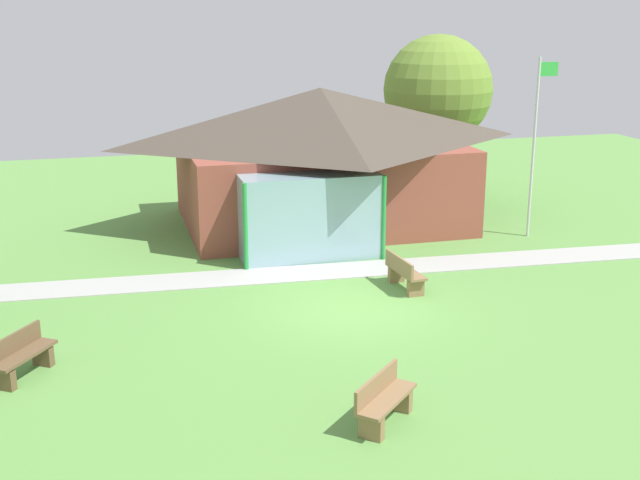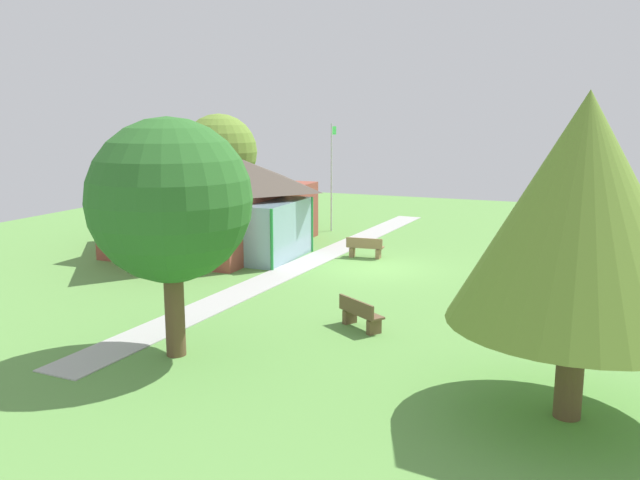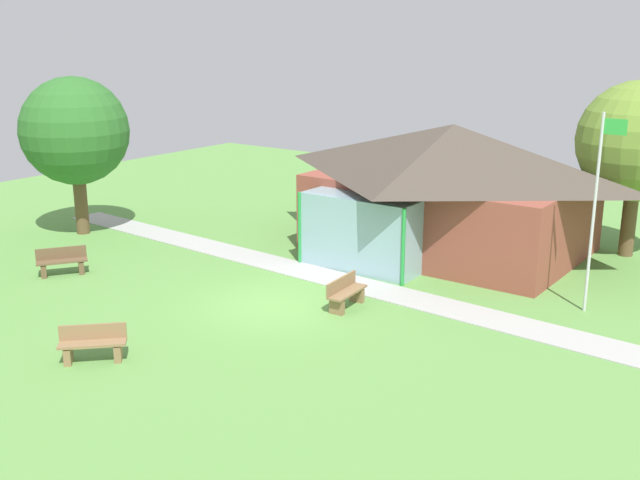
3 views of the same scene
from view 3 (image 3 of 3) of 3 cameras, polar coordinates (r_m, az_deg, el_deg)
The scene contains 9 objects.
ground_plane at distance 20.85m, azimuth -3.26°, elevation -4.93°, with size 44.00×44.00×0.00m, color #609947.
pavilion at distance 25.75m, azimuth 9.61°, elevation 4.04°, with size 9.45×7.90×4.29m.
footpath at distance 22.91m, azimuth 1.08°, elevation -2.95°, with size 25.71×1.30×0.03m, color #ADADA8.
flagpole at distance 20.81m, azimuth 20.12°, elevation 2.54°, with size 0.64×0.08×5.31m.
bench_mid_left at distance 24.54m, azimuth -18.90°, elevation -1.60°, with size 1.21×1.49×0.84m.
bench_front_center at distance 18.08m, azimuth -16.77°, elevation -7.56°, with size 1.37×1.37×0.84m.
bench_rear_near_path at distance 20.54m, azimuth 1.94°, elevation -4.05°, with size 0.56×1.53×0.84m.
tree_behind_pavilion_right at distance 26.57m, azimuth 22.86°, elevation 6.85°, with size 3.90×3.90×5.79m.
tree_west_hedge at distance 28.71m, azimuth -18.02°, elevation 7.80°, with size 3.87×3.87×5.73m.
Camera 3 is at (12.40, -15.07, 7.32)m, focal length 42.41 mm.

